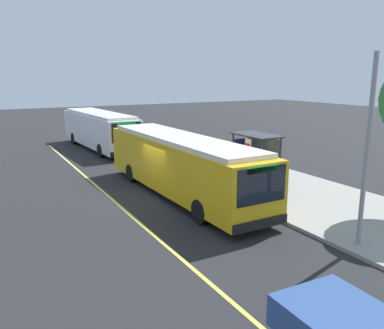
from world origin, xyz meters
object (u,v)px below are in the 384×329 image
Objects in this scene: waiting_bench at (257,170)px; pedestrian_commuter at (262,173)px; transit_bus_second at (100,129)px; route_sign_post at (248,160)px; transit_bus_main at (181,163)px.

pedestrian_commuter is at bearing -34.02° from waiting_bench.
transit_bus_second is 4.01× the size of route_sign_post.
transit_bus_second is 7.02× the size of waiting_bench.
transit_bus_second is at bearing -172.36° from route_sign_post.
route_sign_post is at bearing 48.74° from transit_bus_main.
waiting_bench is 0.57× the size of route_sign_post.
pedestrian_commuter is at bearing 61.80° from transit_bus_main.
waiting_bench is at bearing 18.98° from transit_bus_second.
transit_bus_second is at bearing 179.26° from transit_bus_main.
transit_bus_main is 7.67× the size of waiting_bench.
route_sign_post reaches higher than pedestrian_commuter.
route_sign_post reaches higher than waiting_bench.
transit_bus_main is 5.17m from waiting_bench.
waiting_bench is at bearing 145.98° from pedestrian_commuter.
waiting_bench is (14.16, 4.87, -0.98)m from transit_bus_second.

